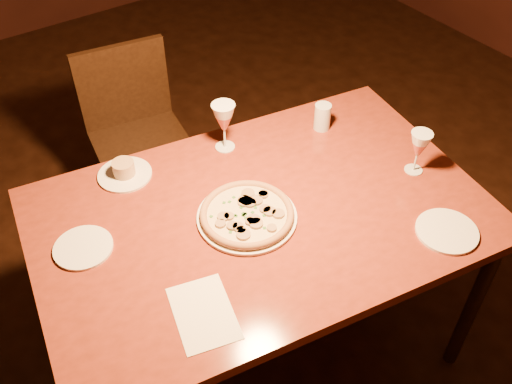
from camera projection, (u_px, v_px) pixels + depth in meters
dining_table at (262, 226)px, 1.96m from camera, size 1.63×1.19×0.80m
chair_far at (137, 131)px, 2.72m from camera, size 0.49×0.49×0.89m
pizza_plate at (247, 214)px, 1.87m from camera, size 0.33×0.33×0.04m
ramekin_saucer at (124, 171)px, 2.02m from camera, size 0.19×0.19×0.06m
wine_glass_far at (224, 127)px, 2.09m from camera, size 0.09×0.09×0.19m
wine_glass_right at (418, 152)px, 2.00m from camera, size 0.08×0.08×0.17m
water_tumbler at (322, 117)px, 2.21m from camera, size 0.06×0.06×0.11m
side_plate_left at (83, 248)px, 1.79m from camera, size 0.19×0.19×0.01m
side_plate_near at (447, 231)px, 1.84m from camera, size 0.20×0.20×0.01m
menu_card at (204, 313)px, 1.61m from camera, size 0.22×0.27×0.00m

